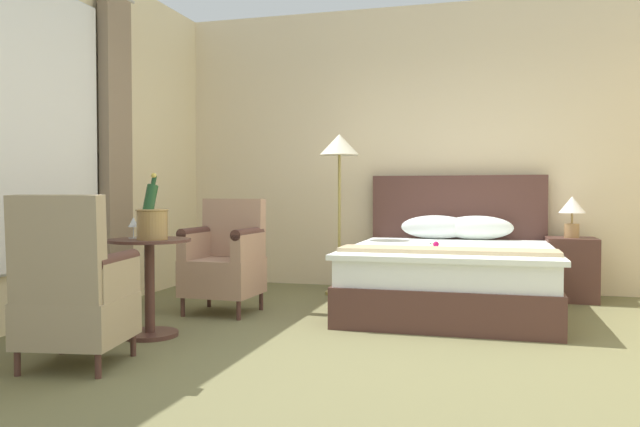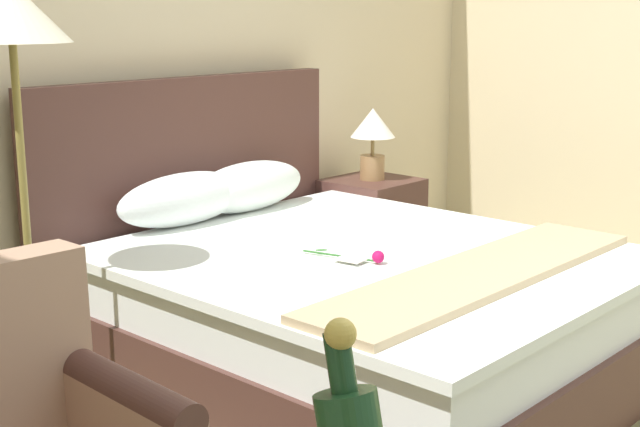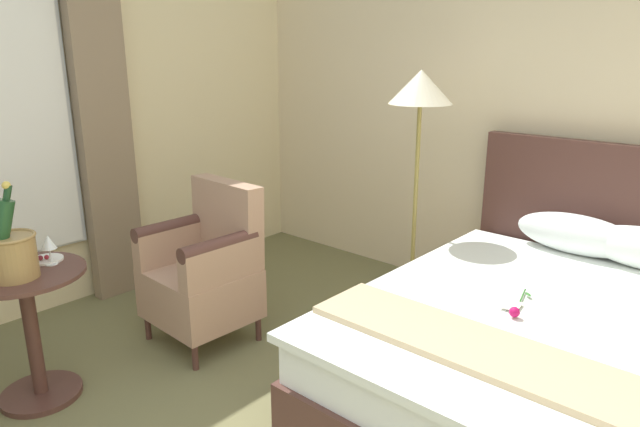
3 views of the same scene
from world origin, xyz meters
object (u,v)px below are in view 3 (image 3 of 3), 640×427
object	(u,v)px
bed	(555,350)
snack_plate	(46,259)
side_table_round	(31,328)
wine_glass_near_bucket	(49,244)
armchair_by_window	(206,270)
wine_glass_near_edge	(13,243)
champagne_bucket	(11,251)
floor_lamp_brass	(420,107)

from	to	relation	value
bed	snack_plate	size ratio (longest dim) A/B	13.38
side_table_round	wine_glass_near_bucket	world-z (taller)	wine_glass_near_bucket
side_table_round	armchair_by_window	distance (m)	0.98
bed	wine_glass_near_edge	size ratio (longest dim) A/B	14.10
side_table_round	wine_glass_near_edge	bearing A→B (deg)	168.64
armchair_by_window	wine_glass_near_bucket	bearing A→B (deg)	-99.91
bed	wine_glass_near_bucket	distance (m)	2.53
snack_plate	side_table_round	bearing A→B (deg)	-66.40
wine_glass_near_edge	armchair_by_window	bearing A→B (deg)	72.83
bed	side_table_round	bearing A→B (deg)	-140.52
bed	snack_plate	world-z (taller)	bed
champagne_bucket	snack_plate	world-z (taller)	champagne_bucket
bed	champagne_bucket	world-z (taller)	bed
side_table_round	champagne_bucket	xyz separation A→B (m)	(0.05, -0.05, 0.44)
floor_lamp_brass	wine_glass_near_bucket	distance (m)	2.24
bed	floor_lamp_brass	xyz separation A→B (m)	(-1.13, 0.49, 1.05)
champagne_bucket	armchair_by_window	size ratio (longest dim) A/B	0.48
champagne_bucket	armchair_by_window	bearing A→B (deg)	84.66
floor_lamp_brass	armchair_by_window	xyz separation A→B (m)	(-0.71, -1.16, -0.93)
snack_plate	wine_glass_near_bucket	bearing A→B (deg)	-4.32
champagne_bucket	bed	bearing A→B (deg)	41.11
wine_glass_near_edge	snack_plate	xyz separation A→B (m)	(0.08, 0.11, -0.10)
bed	armchair_by_window	size ratio (longest dim) A/B	2.21
floor_lamp_brass	snack_plate	size ratio (longest dim) A/B	10.06
side_table_round	floor_lamp_brass	bearing A→B (deg)	67.95
floor_lamp_brass	snack_plate	world-z (taller)	floor_lamp_brass
champagne_bucket	armchair_by_window	xyz separation A→B (m)	(0.09, 1.02, -0.38)
champagne_bucket	snack_plate	xyz separation A→B (m)	(-0.11, 0.20, -0.13)
wine_glass_near_bucket	armchair_by_window	bearing A→B (deg)	80.09
floor_lamp_brass	snack_plate	bearing A→B (deg)	-114.98
bed	snack_plate	bearing A→B (deg)	-143.92
floor_lamp_brass	champagne_bucket	size ratio (longest dim) A/B	3.45
champagne_bucket	snack_plate	distance (m)	0.26
wine_glass_near_edge	side_table_round	bearing A→B (deg)	-11.36
wine_glass_near_edge	wine_glass_near_bucket	bearing A→B (deg)	37.20
champagne_bucket	side_table_round	bearing A→B (deg)	135.10
floor_lamp_brass	side_table_round	world-z (taller)	floor_lamp_brass
floor_lamp_brass	armchair_by_window	size ratio (longest dim) A/B	1.66
wine_glass_near_edge	snack_plate	world-z (taller)	wine_glass_near_edge
side_table_round	champagne_bucket	world-z (taller)	champagne_bucket
floor_lamp_brass	champagne_bucket	distance (m)	2.39
wine_glass_near_edge	armchair_by_window	world-z (taller)	armchair_by_window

